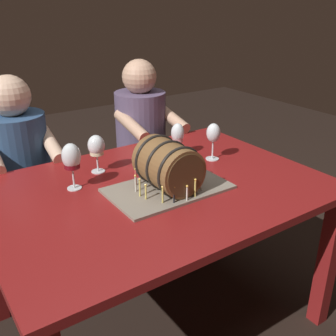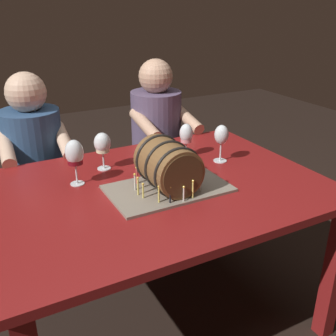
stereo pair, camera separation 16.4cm
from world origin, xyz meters
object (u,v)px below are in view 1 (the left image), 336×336
(dining_table, at_px, (157,205))
(barrel_cake, at_px, (168,168))
(wine_glass_red, at_px, (71,158))
(person_seated_left, at_px, (24,188))
(wine_glass_white, at_px, (96,147))
(wine_glass_empty, at_px, (213,134))
(person_seated_right, at_px, (142,159))
(wine_glass_rose, at_px, (178,135))

(dining_table, xyz_separation_m, barrel_cake, (0.02, -0.06, 0.19))
(wine_glass_red, xyz_separation_m, person_seated_left, (-0.07, 0.59, -0.36))
(wine_glass_white, relative_size, wine_glass_empty, 0.96)
(wine_glass_empty, bearing_deg, person_seated_right, 91.62)
(wine_glass_white, relative_size, person_seated_right, 0.15)
(person_seated_left, bearing_deg, dining_table, -63.81)
(barrel_cake, xyz_separation_m, wine_glass_white, (-0.16, 0.34, 0.02))
(barrel_cake, relative_size, wine_glass_empty, 2.70)
(wine_glass_red, relative_size, wine_glass_rose, 1.18)
(person_seated_right, bearing_deg, wine_glass_red, -138.88)
(wine_glass_white, distance_m, wine_glass_red, 0.19)
(person_seated_right, bearing_deg, wine_glass_rose, -100.36)
(dining_table, bearing_deg, wine_glass_white, 117.29)
(barrel_cake, relative_size, person_seated_left, 0.44)
(wine_glass_rose, bearing_deg, wine_glass_red, -173.73)
(person_seated_left, bearing_deg, wine_glass_red, -82.83)
(dining_table, distance_m, wine_glass_white, 0.38)
(wine_glass_empty, bearing_deg, wine_glass_rose, 129.92)
(barrel_cake, height_order, person_seated_right, person_seated_right)
(wine_glass_white, xyz_separation_m, person_seated_right, (0.52, 0.49, -0.34))
(wine_glass_white, distance_m, person_seated_right, 0.79)
(wine_glass_white, xyz_separation_m, wine_glass_empty, (0.54, -0.18, 0.01))
(wine_glass_rose, relative_size, person_seated_right, 0.15)
(wine_glass_rose, relative_size, wine_glass_empty, 0.92)
(person_seated_left, distance_m, person_seated_right, 0.75)
(wine_glass_rose, bearing_deg, wine_glass_empty, -50.08)
(barrel_cake, distance_m, wine_glass_white, 0.38)
(wine_glass_empty, distance_m, person_seated_right, 0.75)
(wine_glass_white, relative_size, wine_glass_rose, 1.04)
(wine_glass_red, distance_m, person_seated_left, 0.70)
(wine_glass_white, bearing_deg, wine_glass_red, -146.57)
(dining_table, distance_m, person_seated_left, 0.86)
(wine_glass_empty, xyz_separation_m, person_seated_right, (-0.02, 0.67, -0.35))
(wine_glass_empty, bearing_deg, person_seated_left, 139.20)
(barrel_cake, bearing_deg, wine_glass_red, 144.00)
(barrel_cake, distance_m, wine_glass_red, 0.40)
(wine_glass_red, xyz_separation_m, wine_glass_empty, (0.70, -0.07, -0.01))
(barrel_cake, height_order, wine_glass_white, barrel_cake)
(barrel_cake, xyz_separation_m, wine_glass_red, (-0.32, 0.23, 0.04))
(dining_table, relative_size, wine_glass_rose, 8.32)
(barrel_cake, bearing_deg, person_seated_left, 115.61)
(wine_glass_red, height_order, wine_glass_empty, wine_glass_red)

